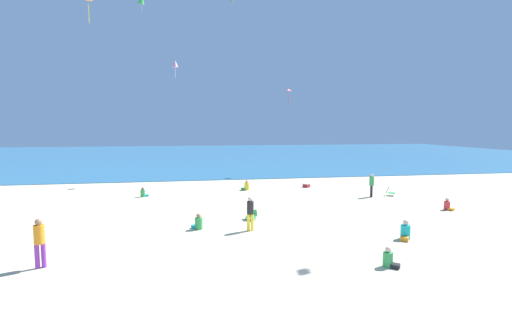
# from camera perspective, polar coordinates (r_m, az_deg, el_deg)

# --- Properties ---
(ground_plane) EXTENTS (120.00, 120.00, 0.00)m
(ground_plane) POSITION_cam_1_polar(r_m,az_deg,el_deg) (23.44, -1.90, -6.25)
(ground_plane) COLOR beige
(ocean_water) EXTENTS (120.00, 60.00, 0.05)m
(ocean_water) POSITION_cam_1_polar(r_m,az_deg,el_deg) (61.55, -6.78, 0.87)
(ocean_water) COLOR teal
(ocean_water) RESTS_ON ground_plane
(beach_chair_far_right) EXTENTS (0.76, 0.75, 0.62)m
(beach_chair_far_right) POSITION_cam_1_polar(r_m,az_deg,el_deg) (26.18, 20.60, -4.71)
(beach_chair_far_right) COLOR #2D9956
(beach_chair_far_right) RESTS_ON ground_plane
(beach_chair_near_camera) EXTENTS (0.70, 0.74, 0.51)m
(beach_chair_near_camera) POSITION_cam_1_polar(r_m,az_deg,el_deg) (18.28, -0.73, -8.79)
(beach_chair_near_camera) COLOR #2D9956
(beach_chair_near_camera) RESTS_ON ground_plane
(cooler_box) EXTENTS (0.60, 0.62, 0.30)m
(cooler_box) POSITION_cam_1_polar(r_m,az_deg,el_deg) (28.18, 8.07, -4.04)
(cooler_box) COLOR red
(cooler_box) RESTS_ON ground_plane
(person_0) EXTENTS (0.43, 0.43, 1.67)m
(person_0) POSITION_cam_1_polar(r_m,az_deg,el_deg) (14.03, -31.34, -10.82)
(person_0) COLOR purple
(person_0) RESTS_ON ground_plane
(person_1) EXTENTS (0.68, 0.62, 0.77)m
(person_1) POSITION_cam_1_polar(r_m,az_deg,el_deg) (26.66, -1.56, -4.22)
(person_1) COLOR yellow
(person_1) RESTS_ON ground_plane
(person_2) EXTENTS (0.57, 0.43, 0.65)m
(person_2) POSITION_cam_1_polar(r_m,az_deg,el_deg) (25.28, -17.58, -5.10)
(person_2) COLOR green
(person_2) RESTS_ON ground_plane
(person_3) EXTENTS (0.40, 0.40, 1.57)m
(person_3) POSITION_cam_1_polar(r_m,az_deg,el_deg) (25.16, 18.01, -3.61)
(person_3) COLOR black
(person_3) RESTS_ON ground_plane
(person_4) EXTENTS (0.38, 0.38, 1.55)m
(person_4) POSITION_cam_1_polar(r_m,az_deg,el_deg) (16.23, -0.92, -8.20)
(person_4) COLOR yellow
(person_4) RESTS_ON ground_plane
(person_5) EXTENTS (0.66, 0.73, 0.82)m
(person_5) POSITION_cam_1_polar(r_m,az_deg,el_deg) (16.43, 22.78, -10.58)
(person_5) COLOR #19ADB2
(person_5) RESTS_ON ground_plane
(person_6) EXTENTS (0.61, 0.58, 0.70)m
(person_6) POSITION_cam_1_polar(r_m,az_deg,el_deg) (13.15, 20.50, -14.68)
(person_6) COLOR green
(person_6) RESTS_ON ground_plane
(person_7) EXTENTS (0.51, 0.61, 0.68)m
(person_7) POSITION_cam_1_polar(r_m,az_deg,el_deg) (23.05, 28.32, -6.44)
(person_7) COLOR red
(person_7) RESTS_ON ground_plane
(person_8) EXTENTS (0.60, 0.65, 0.74)m
(person_8) POSITION_cam_1_polar(r_m,az_deg,el_deg) (16.84, -9.23, -9.95)
(person_8) COLOR green
(person_8) RESTS_ON ground_plane
(kite_pink) EXTENTS (0.50, 0.54, 1.54)m
(kite_pink) POSITION_cam_1_polar(r_m,az_deg,el_deg) (32.60, -12.80, 14.80)
(kite_pink) COLOR pink
(kite_orange) EXTENTS (0.39, 0.31, 1.25)m
(kite_orange) POSITION_cam_1_polar(r_m,az_deg,el_deg) (21.68, -25.27, 22.15)
(kite_orange) COLOR orange
(kite_red) EXTENTS (0.73, 0.78, 1.51)m
(kite_red) POSITION_cam_1_polar(r_m,az_deg,el_deg) (36.29, 5.26, 11.07)
(kite_red) COLOR red
(kite_green) EXTENTS (0.89, 0.90, 1.38)m
(kite_green) POSITION_cam_1_polar(r_m,az_deg,el_deg) (33.27, -17.84, 23.23)
(kite_green) COLOR green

